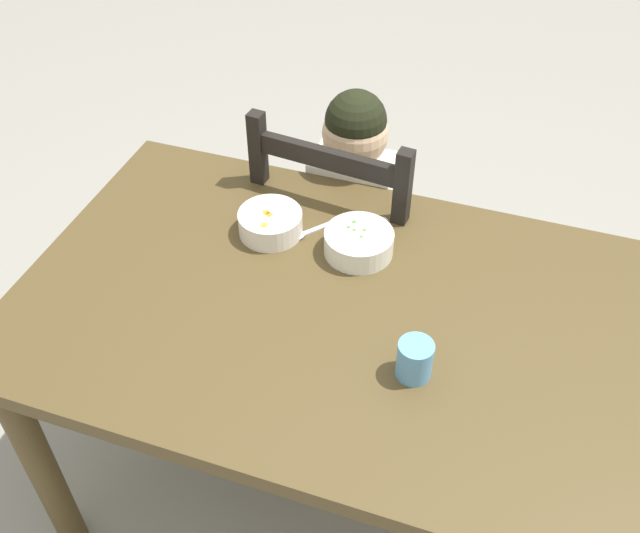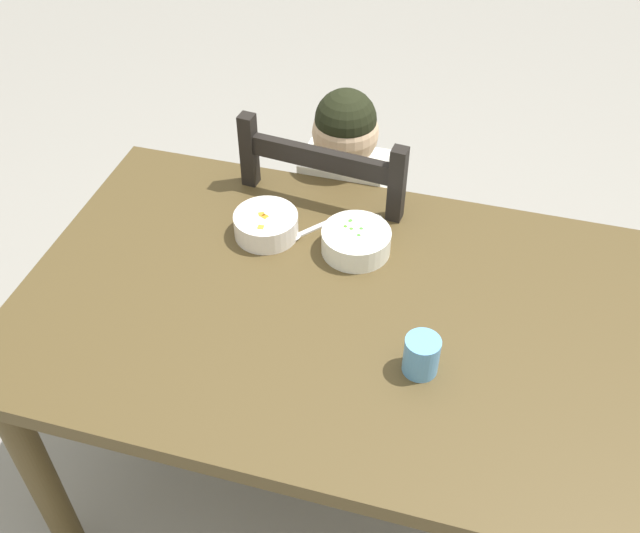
# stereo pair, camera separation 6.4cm
# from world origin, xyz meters

# --- Properties ---
(ground_plane) EXTENTS (8.00, 8.00, 0.00)m
(ground_plane) POSITION_xyz_m (0.00, 0.00, 0.00)
(ground_plane) COLOR gray
(dining_table) EXTENTS (1.37, 0.86, 0.75)m
(dining_table) POSITION_xyz_m (0.00, 0.00, 0.64)
(dining_table) COLOR #4C3D20
(dining_table) RESTS_ON ground
(dining_chair) EXTENTS (0.46, 0.46, 0.95)m
(dining_chair) POSITION_xyz_m (-0.12, 0.48, 0.46)
(dining_chair) COLOR black
(dining_chair) RESTS_ON ground
(child_figure) EXTENTS (0.32, 0.31, 0.96)m
(child_figure) POSITION_xyz_m (-0.11, 0.47, 0.64)
(child_figure) COLOR white
(child_figure) RESTS_ON ground
(bowl_of_peas) EXTENTS (0.16, 0.16, 0.06)m
(bowl_of_peas) POSITION_xyz_m (-0.01, 0.18, 0.78)
(bowl_of_peas) COLOR white
(bowl_of_peas) RESTS_ON dining_table
(bowl_of_carrots) EXTENTS (0.15, 0.15, 0.06)m
(bowl_of_carrots) POSITION_xyz_m (-0.22, 0.18, 0.78)
(bowl_of_carrots) COLOR white
(bowl_of_carrots) RESTS_ON dining_table
(spoon) EXTENTS (0.10, 0.12, 0.01)m
(spoon) POSITION_xyz_m (-0.15, 0.19, 0.75)
(spoon) COLOR silver
(spoon) RESTS_ON dining_table
(drinking_cup) EXTENTS (0.07, 0.07, 0.08)m
(drinking_cup) POSITION_xyz_m (0.19, -0.12, 0.79)
(drinking_cup) COLOR #5C9FD9
(drinking_cup) RESTS_ON dining_table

